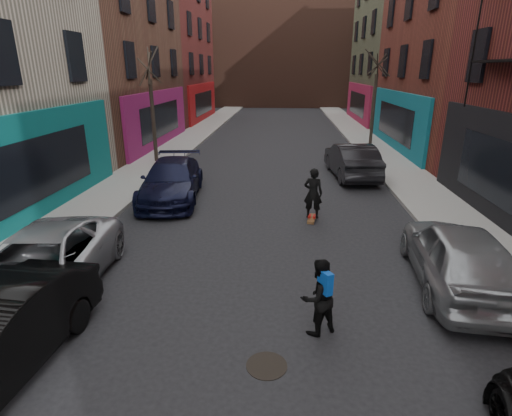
% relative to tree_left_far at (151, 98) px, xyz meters
% --- Properties ---
extents(sidewalk_left, '(2.50, 84.00, 0.13)m').
position_rel_tree_left_far_xyz_m(sidewalk_left, '(-0.05, 12.00, -3.31)').
color(sidewalk_left, gray).
rests_on(sidewalk_left, ground).
extents(sidewalk_right, '(2.50, 84.00, 0.13)m').
position_rel_tree_left_far_xyz_m(sidewalk_right, '(12.45, 12.00, -3.31)').
color(sidewalk_right, gray).
rests_on(sidewalk_right, ground).
extents(building_far, '(40.00, 10.00, 14.00)m').
position_rel_tree_left_far_xyz_m(building_far, '(6.20, 38.00, 3.62)').
color(building_far, '#47281E').
rests_on(building_far, ground).
extents(tree_left_far, '(2.00, 2.00, 6.50)m').
position_rel_tree_left_far_xyz_m(tree_left_far, '(0.00, 0.00, 0.00)').
color(tree_left_far, black).
rests_on(tree_left_far, sidewalk_left).
extents(tree_right_far, '(2.00, 2.00, 6.80)m').
position_rel_tree_left_far_xyz_m(tree_right_far, '(12.40, 6.00, 0.15)').
color(tree_right_far, black).
rests_on(tree_right_far, sidewalk_right).
extents(parked_left_far, '(2.81, 5.27, 1.41)m').
position_rel_tree_left_far_xyz_m(parked_left_far, '(1.60, -13.12, -2.68)').
color(parked_left_far, '#989AA0').
rests_on(parked_left_far, ground).
extents(parked_left_end, '(2.64, 5.30, 1.48)m').
position_rel_tree_left_far_xyz_m(parked_left_end, '(2.55, -6.09, -2.64)').
color(parked_left_end, black).
rests_on(parked_left_end, ground).
extents(parked_right_far, '(2.25, 4.70, 1.55)m').
position_rel_tree_left_far_xyz_m(parked_right_far, '(10.80, -12.07, -2.61)').
color(parked_right_far, gray).
rests_on(parked_right_far, ground).
extents(parked_right_end, '(2.10, 4.92, 1.58)m').
position_rel_tree_left_far_xyz_m(parked_right_end, '(9.92, -2.13, -2.59)').
color(parked_right_end, black).
rests_on(parked_right_end, ground).
extents(skateboard, '(0.35, 0.83, 0.10)m').
position_rel_tree_left_far_xyz_m(skateboard, '(7.79, -8.02, -3.33)').
color(skateboard, brown).
rests_on(skateboard, ground).
extents(skateboarder, '(0.67, 0.50, 1.68)m').
position_rel_tree_left_far_xyz_m(skateboarder, '(7.79, -8.02, -2.44)').
color(skateboarder, black).
rests_on(skateboarder, skateboard).
extents(pedestrian, '(0.93, 0.87, 1.52)m').
position_rel_tree_left_far_xyz_m(pedestrian, '(7.52, -14.04, -2.61)').
color(pedestrian, black).
rests_on(pedestrian, ground).
extents(manhole, '(0.78, 0.78, 0.01)m').
position_rel_tree_left_far_xyz_m(manhole, '(6.62, -15.04, -3.37)').
color(manhole, black).
rests_on(manhole, ground).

